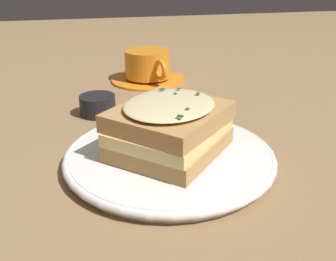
{
  "coord_description": "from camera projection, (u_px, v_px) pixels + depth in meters",
  "views": [
    {
      "loc": [
        -0.09,
        -0.42,
        0.23
      ],
      "look_at": [
        -0.0,
        -0.02,
        0.04
      ],
      "focal_mm": 42.0,
      "sensor_mm": 36.0,
      "label": 1
    }
  ],
  "objects": [
    {
      "name": "ground_plane",
      "position": [
        167.0,
        157.0,
        0.48
      ],
      "size": [
        2.4,
        2.4,
        0.0
      ],
      "primitive_type": "plane",
      "color": "olive"
    },
    {
      "name": "dinner_plate",
      "position": [
        168.0,
        156.0,
        0.46
      ],
      "size": [
        0.25,
        0.25,
        0.02
      ],
      "color": "white",
      "rests_on": "ground_plane"
    },
    {
      "name": "sandwich",
      "position": [
        169.0,
        127.0,
        0.45
      ],
      "size": [
        0.17,
        0.17,
        0.06
      ],
      "rotation": [
        0.0,
        0.0,
        3.97
      ],
      "color": "#B2844C",
      "rests_on": "dinner_plate"
    },
    {
      "name": "teacup_with_saucer",
      "position": [
        148.0,
        68.0,
        0.76
      ],
      "size": [
        0.14,
        0.14,
        0.06
      ],
      "rotation": [
        0.0,
        0.0,
        5.01
      ],
      "color": "orange",
      "rests_on": "ground_plane"
    },
    {
      "name": "condiment_pot",
      "position": [
        98.0,
        105.0,
        0.6
      ],
      "size": [
        0.05,
        0.05,
        0.03
      ],
      "primitive_type": "cylinder",
      "color": "black",
      "rests_on": "ground_plane"
    }
  ]
}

